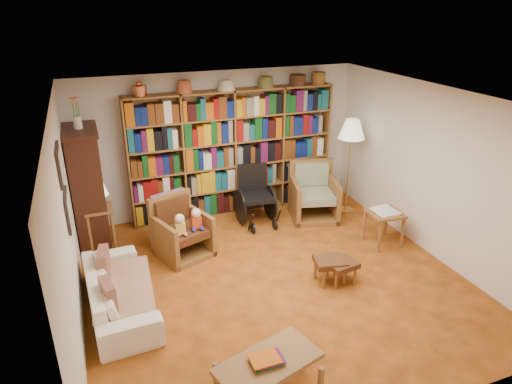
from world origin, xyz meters
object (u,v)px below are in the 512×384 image
armchair_sage (311,196)px  side_table_papers (384,217)px  floor_lamp (352,133)px  coffee_table (268,366)px  footstool_a (342,265)px  side_table_lamp (100,219)px  sofa (119,291)px  armchair_leather (181,230)px  footstool_b (330,263)px  wheelchair (255,197)px

armchair_sage → side_table_papers: size_ratio=1.70×
floor_lamp → coffee_table: bearing=-130.6°
side_table_papers → footstool_a: size_ratio=1.36×
side_table_lamp → coffee_table: (1.31, -3.57, -0.12)m
side_table_lamp → footstool_a: 3.67m
armchair_sage → floor_lamp: bearing=-6.4°
sofa → armchair_leather: armchair_leather is taller
armchair_leather → side_table_papers: armchair_leather is taller
side_table_papers → footstool_b: (-1.30, -0.63, -0.18)m
wheelchair → side_table_papers: 2.16m
coffee_table → wheelchair: bearing=71.1°
coffee_table → floor_lamp: bearing=49.4°
footstool_a → coffee_table: size_ratio=0.38×
coffee_table → side_table_lamp: bearing=110.1°
floor_lamp → footstool_a: (-1.26, -1.98, -1.20)m
armchair_sage → footstool_a: size_ratio=2.31×
armchair_leather → floor_lamp: floor_lamp is taller
footstool_a → coffee_table: bearing=-139.1°
armchair_leather → footstool_b: (1.71, -1.51, -0.09)m
sofa → footstool_a: size_ratio=4.25×
armchair_leather → armchair_sage: bearing=10.6°
sofa → coffee_table: sofa is taller
side_table_papers → footstool_b: 1.46m
sofa → side_table_papers: size_ratio=3.13×
armchair_leather → footstool_a: (1.84, -1.59, -0.10)m
coffee_table → footstool_a: bearing=40.9°
armchair_leather → footstool_a: size_ratio=2.24×
armchair_leather → floor_lamp: size_ratio=0.56×
armchair_leather → floor_lamp: bearing=7.0°
sofa → coffee_table: (1.21, -1.92, 0.11)m
armchair_leather → side_table_papers: 3.14m
armchair_leather → wheelchair: 1.53m
sofa → floor_lamp: (4.14, 1.50, 1.21)m
side_table_lamp → floor_lamp: (4.24, -0.16, 0.97)m
armchair_sage → side_table_papers: bearing=-66.6°
footstool_b → side_table_lamp: bearing=144.2°
armchair_leather → coffee_table: 3.04m
wheelchair → coffee_table: bearing=-108.9°
floor_lamp → wheelchair: bearing=173.6°
footstool_a → sofa: bearing=170.5°
armchair_leather → side_table_papers: bearing=-16.3°
side_table_lamp → footstool_b: bearing=-35.8°
side_table_lamp → armchair_leather: (1.13, -0.54, -0.13)m
armchair_leather → coffee_table: bearing=-86.6°
side_table_lamp → armchair_sage: armchair_sage is taller
sofa → footstool_b: 2.77m
sofa → armchair_leather: 1.52m
sofa → armchair_leather: (1.03, 1.12, 0.11)m
armchair_leather → footstool_b: 2.28m
armchair_sage → wheelchair: (-1.02, 0.11, 0.09)m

